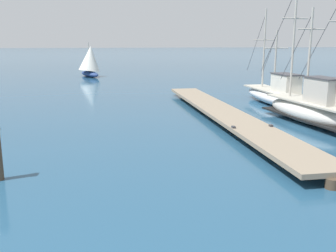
{
  "coord_description": "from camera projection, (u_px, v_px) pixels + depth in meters",
  "views": [
    {
      "loc": [
        0.96,
        -2.27,
        3.9
      ],
      "look_at": [
        2.55,
        8.74,
        1.4
      ],
      "focal_mm": 41.05,
      "sensor_mm": 36.0,
      "label": 1
    }
  ],
  "objects": [
    {
      "name": "fishing_boat_0",
      "position": [
        311.0,
        108.0,
        18.19
      ],
      "size": [
        2.49,
        7.65,
        6.77
      ],
      "color": "silver",
      "rests_on": "ground"
    },
    {
      "name": "distant_sailboat",
      "position": [
        90.0,
        61.0,
        41.15
      ],
      "size": [
        3.15,
        4.56,
        3.66
      ],
      "color": "navy",
      "rests_on": "ground"
    },
    {
      "name": "floating_dock",
      "position": [
        224.0,
        113.0,
        19.07
      ],
      "size": [
        2.43,
        18.77,
        0.53
      ],
      "color": "gray",
      "rests_on": "ground"
    },
    {
      "name": "fishing_boat_2",
      "position": [
        277.0,
        95.0,
        23.39
      ],
      "size": [
        2.11,
        8.45,
        5.85
      ],
      "color": "silver",
      "rests_on": "ground"
    }
  ]
}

